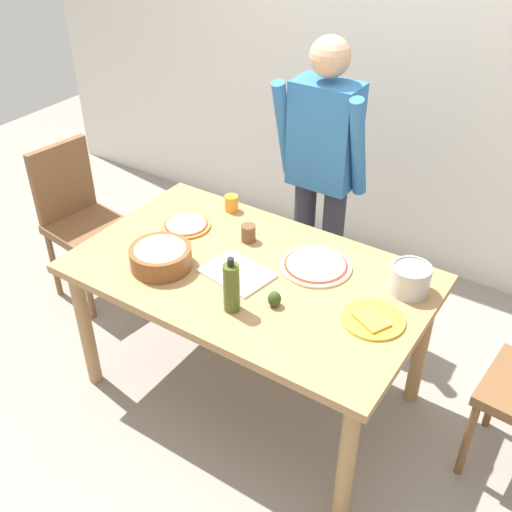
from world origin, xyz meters
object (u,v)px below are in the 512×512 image
Objects in this scene: dining_table at (250,286)px; popcorn_bowl at (161,255)px; person_cook at (322,168)px; chair_wooden_left at (79,214)px; olive_oil_bottle at (231,287)px; cutting_board_white at (237,273)px; cup_orange at (231,203)px; cup_small_brown at (248,233)px; pizza_raw_on_board at (316,265)px; steel_pot at (410,279)px; avocado at (274,299)px; pizza_cooked_on_tray at (186,225)px; plate_with_slice at (373,319)px.

popcorn_bowl reaches higher than dining_table.
person_cook is 1.71× the size of chair_wooden_left.
olive_oil_bottle is at bearing -16.71° from chair_wooden_left.
person_cook reaches higher than cutting_board_white.
popcorn_bowl is 3.29× the size of cup_orange.
pizza_raw_on_board is at bearing -2.06° from cup_small_brown.
steel_pot is at bearing 42.45° from olive_oil_bottle.
popcorn_bowl reaches higher than avocado.
steel_pot is 0.75m from cutting_board_white.
popcorn_bowl is (0.97, -0.35, 0.28)m from chair_wooden_left.
pizza_cooked_on_tray is at bearing -1.79° from chair_wooden_left.
cup_orange is (-0.61, 0.20, 0.03)m from pizza_raw_on_board.
dining_table is at bearing -141.83° from pizza_raw_on_board.
pizza_raw_on_board is at bearing -63.28° from person_cook.
cutting_board_white is (0.32, 0.14, -0.06)m from popcorn_bowl.
pizza_raw_on_board is 0.49m from olive_oil_bottle.
cup_orange is at bearing 161.63° from pizza_raw_on_board.
person_cook reaches higher than cup_orange.
person_cook is 5.79× the size of popcorn_bowl.
plate_with_slice is 1.50× the size of steel_pot.
pizza_cooked_on_tray is at bearing 156.98° from cutting_board_white.
dining_table is 0.35m from olive_oil_bottle.
cup_orange is 0.30m from cup_small_brown.
person_cook is 1.03m from olive_oil_bottle.
cup_small_brown is (0.23, -0.19, 0.00)m from cup_orange.
pizza_raw_on_board and pizza_cooked_on_tray have the same top height.
pizza_cooked_on_tray is 0.88× the size of popcorn_bowl.
avocado is at bearing -41.94° from cup_orange.
pizza_cooked_on_tray is at bearing -124.05° from person_cook.
cutting_board_white is at bearing -23.02° from pizza_cooked_on_tray.
steel_pot is (0.05, 0.26, 0.06)m from plate_with_slice.
cup_orange reaches higher than dining_table.
olive_oil_bottle is (1.41, -0.42, 0.33)m from chair_wooden_left.
cup_orange is 0.56m from cutting_board_white.
person_cook reaches higher than dining_table.
pizza_raw_on_board reaches higher than cutting_board_white.
cutting_board_white is at bearing -155.86° from steel_pot.
cutting_board_white is at bearing -88.67° from person_cook.
olive_oil_bottle is 3.66× the size of avocado.
plate_with_slice reaches higher than dining_table.
chair_wooden_left is 1.33m from cutting_board_white.
steel_pot is 1.04m from cup_orange.
steel_pot is at bearing 80.11° from plate_with_slice.
avocado is (0.58, 0.05, -0.03)m from popcorn_bowl.
cutting_board_white is (1.29, -0.21, 0.23)m from chair_wooden_left.
dining_table is 0.30m from avocado.
cup_small_brown is (-0.09, -0.56, -0.14)m from person_cook.
person_cook reaches higher than cup_small_brown.
chair_wooden_left is at bearing 163.29° from olive_oil_bottle.
dining_table is 5.33× the size of cutting_board_white.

